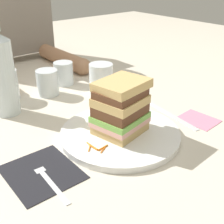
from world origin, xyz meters
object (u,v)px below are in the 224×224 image
(fork, at_px, (46,177))
(empty_tumbler_0, at_px, (48,82))
(napkin_dark, at_px, (42,172))
(juice_glass, at_px, (101,80))
(diner_across, at_px, (1,0))
(water_bottle, at_px, (2,73))
(empty_tumbler_2, at_px, (64,73))
(napkin_pink, at_px, (198,119))
(main_plate, at_px, (120,134))
(empty_tumbler_1, at_px, (6,85))
(knife, at_px, (172,116))
(sandwich, at_px, (121,108))

(fork, xyz_separation_m, empty_tumbler_0, (0.21, 0.37, 0.04))
(napkin_dark, xyz_separation_m, empty_tumbler_0, (0.21, 0.34, 0.04))
(juice_glass, xyz_separation_m, diner_across, (-0.09, 0.52, 0.20))
(fork, relative_size, empty_tumbler_0, 2.07)
(fork, distance_m, water_bottle, 0.35)
(empty_tumbler_2, bearing_deg, fork, -125.47)
(empty_tumbler_2, xyz_separation_m, napkin_pink, (0.13, -0.46, -0.04))
(water_bottle, bearing_deg, juice_glass, -11.18)
(diner_across, bearing_deg, main_plate, -93.27)
(juice_glass, distance_m, empty_tumbler_2, 0.15)
(water_bottle, bearing_deg, empty_tumbler_1, 67.76)
(empty_tumbler_2, bearing_deg, empty_tumbler_1, 179.83)
(water_bottle, bearing_deg, knife, -42.43)
(water_bottle, bearing_deg, napkin_pink, -44.48)
(fork, relative_size, empty_tumbler_1, 1.82)
(napkin_dark, height_order, empty_tumbler_0, empty_tumbler_0)
(fork, height_order, empty_tumbler_0, empty_tumbler_0)
(knife, bearing_deg, napkin_dark, 179.02)
(empty_tumbler_0, distance_m, empty_tumbler_2, 0.10)
(sandwich, height_order, juice_glass, sandwich)
(main_plate, relative_size, knife, 1.44)
(juice_glass, relative_size, diner_across, 0.18)
(diner_across, bearing_deg, empty_tumbler_0, -96.36)
(sandwich, height_order, napkin_pink, sandwich)
(knife, relative_size, empty_tumbler_1, 2.19)
(main_plate, relative_size, water_bottle, 1.10)
(napkin_dark, distance_m, knife, 0.39)
(water_bottle, distance_m, diner_across, 0.52)
(empty_tumbler_0, bearing_deg, main_plate, -89.44)
(water_bottle, distance_m, empty_tumbler_1, 0.12)
(napkin_dark, relative_size, empty_tumbler_1, 1.62)
(napkin_dark, bearing_deg, empty_tumbler_1, 76.67)
(main_plate, height_order, diner_across, diner_across)
(napkin_dark, relative_size, empty_tumbler_2, 1.92)
(main_plate, xyz_separation_m, empty_tumbler_1, (-0.12, 0.39, 0.04))
(empty_tumbler_1, bearing_deg, main_plate, -73.11)
(juice_glass, bearing_deg, knife, -78.59)
(empty_tumbler_0, bearing_deg, fork, -119.69)
(main_plate, relative_size, empty_tumbler_1, 3.14)
(fork, bearing_deg, napkin_pink, -5.75)
(sandwich, xyz_separation_m, fork, (-0.21, -0.03, -0.07))
(knife, distance_m, empty_tumbler_1, 0.50)
(napkin_dark, distance_m, fork, 0.02)
(empty_tumbler_0, xyz_separation_m, napkin_pink, (0.22, -0.41, -0.04))
(empty_tumbler_1, xyz_separation_m, empty_tumbler_2, (0.20, -0.00, -0.01))
(empty_tumbler_1, xyz_separation_m, napkin_pink, (0.34, -0.46, -0.04))
(knife, distance_m, diner_across, 0.82)
(main_plate, bearing_deg, napkin_pink, -17.68)
(water_bottle, xyz_separation_m, empty_tumbler_2, (0.24, 0.09, -0.08))
(sandwich, bearing_deg, empty_tumbler_2, 78.05)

